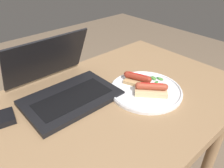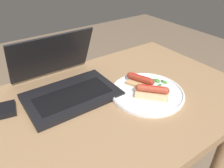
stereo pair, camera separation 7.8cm
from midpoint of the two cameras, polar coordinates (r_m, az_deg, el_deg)
The scene contains 6 objects.
desk at distance 0.86m, azimuth -3.17°, elevation -10.81°, with size 1.07×0.67×0.77m.
laptop at distance 0.83m, azimuth -15.13°, elevation -0.68°, with size 0.33×0.31×0.21m.
plate at distance 0.84m, azimuth 6.19°, elevation -1.69°, with size 0.28×0.28×0.02m.
sausage_toast_left at distance 0.81m, azimuth 7.50°, elevation -1.42°, with size 0.12×0.13×0.05m.
sausage_toast_middle at distance 0.87m, azimuth 4.11°, elevation 1.30°, with size 0.10×0.11×0.04m.
salad_pile at distance 0.90m, azimuth 8.58°, elevation 1.26°, with size 0.06×0.06×0.01m.
Camera 1 is at (-0.41, -0.48, 1.25)m, focal length 35.00 mm.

